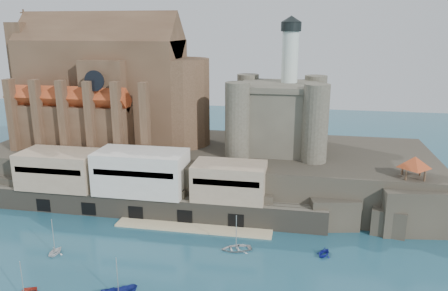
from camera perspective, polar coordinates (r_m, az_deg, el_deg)
ground at (r=69.95m, az=-9.60°, el=-16.84°), size 300.00×300.00×0.00m
promontory at (r=102.32m, az=-2.29°, el=-3.01°), size 100.00×36.00×10.00m
quay at (r=90.09m, az=-10.86°, el=-5.08°), size 70.00×12.00×13.05m
church at (r=108.48m, az=-14.60°, el=6.90°), size 47.00×25.93×30.51m
castle_keep at (r=98.34m, az=7.16°, el=4.20°), size 21.20×21.20×29.30m
rock_outcrop at (r=89.87m, az=23.05°, el=-7.53°), size 14.50×10.50×8.70m
pavilion at (r=87.21m, az=23.62°, el=-2.19°), size 6.40×6.40×5.40m
boat_4 at (r=80.68m, az=-21.17°, el=-13.11°), size 3.09×2.09×3.38m
boat_6 at (r=76.94m, az=1.60°, el=-13.44°), size 2.26×3.92×5.28m
boat_7 at (r=77.06m, az=12.89°, el=-13.81°), size 3.30×2.86×3.27m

